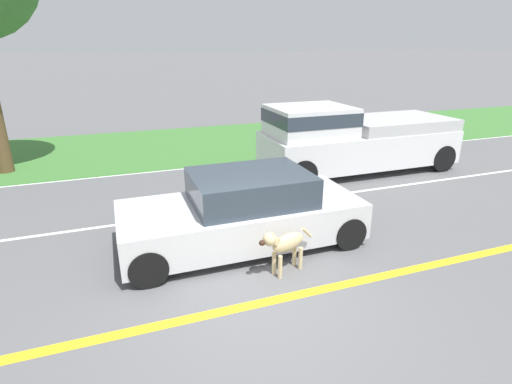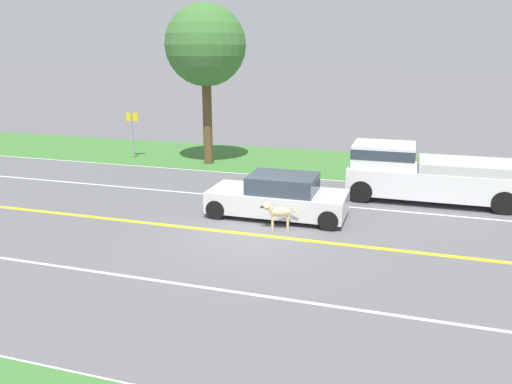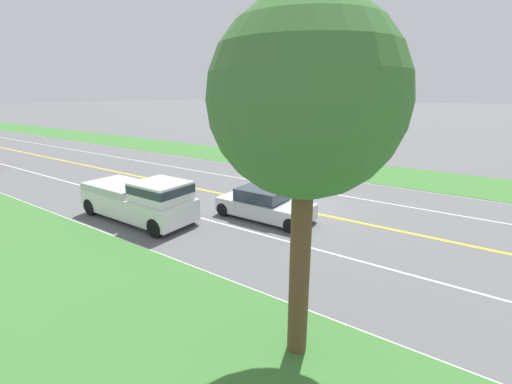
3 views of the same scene
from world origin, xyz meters
TOP-DOWN VIEW (x-y plane):
  - ground_plane at (0.00, 0.00)m, footprint 400.00×400.00m
  - centre_divider_line at (0.00, 0.00)m, footprint 0.18×160.00m
  - lane_edge_line_right at (7.00, 0.00)m, footprint 0.14×160.00m
  - lane_edge_line_left at (-7.00, 0.00)m, footprint 0.14×160.00m
  - lane_dash_same_dir at (3.50, 0.00)m, footprint 0.10×160.00m
  - lane_dash_oncoming at (-3.50, 0.00)m, footprint 0.10×160.00m
  - grass_verge_right at (10.00, 0.00)m, footprint 6.00×160.00m
  - ego_car at (1.84, -0.41)m, footprint 1.87×4.33m
  - dog at (0.64, -0.68)m, footprint 0.46×1.09m
  - pickup_truck at (5.12, -4.75)m, footprint 2.11×5.60m
  - roadside_tree_right_near at (8.36, 4.70)m, footprint 3.58×3.58m
  - street_sign at (8.43, 8.68)m, footprint 0.11×0.64m

SIDE VIEW (x-z plane):
  - ground_plane at x=0.00m, z-range 0.00..0.00m
  - centre_divider_line at x=0.00m, z-range 0.00..0.01m
  - lane_edge_line_right at x=7.00m, z-range 0.00..0.01m
  - lane_edge_line_left at x=-7.00m, z-range 0.00..0.01m
  - lane_dash_same_dir at x=3.50m, z-range 0.00..0.01m
  - lane_dash_oncoming at x=-3.50m, z-range 0.00..0.01m
  - grass_verge_right at x=10.00m, z-range 0.00..0.03m
  - dog at x=0.64m, z-range 0.11..0.95m
  - ego_car at x=1.84m, z-range -0.05..1.32m
  - pickup_truck at x=5.12m, z-range 0.01..1.95m
  - street_sign at x=8.43m, z-range 0.31..2.58m
  - roadside_tree_right_near at x=8.36m, z-range 1.73..8.87m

